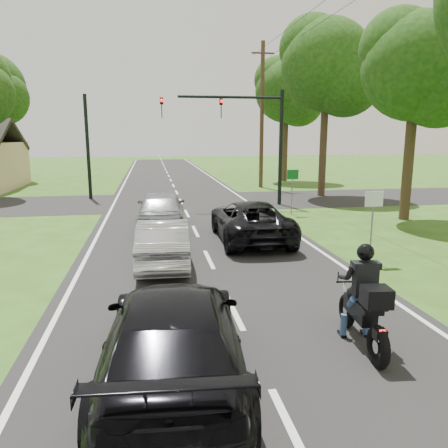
{
  "coord_description": "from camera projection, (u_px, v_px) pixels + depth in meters",
  "views": [
    {
      "loc": [
        -1.67,
        -8.64,
        3.71
      ],
      "look_at": [
        0.29,
        3.0,
        1.3
      ],
      "focal_mm": 35.0,
      "sensor_mm": 36.0,
      "label": 1
    }
  ],
  "objects": [
    {
      "name": "cross_road",
      "position": [
        181.0,
        201.0,
        24.82
      ],
      "size": [
        60.0,
        7.0,
        0.01
      ],
      "primitive_type": "cube",
      "color": "black",
      "rests_on": "ground"
    },
    {
      "name": "signal_pole_far",
      "position": [
        88.0,
        147.0,
        25.3
      ],
      "size": [
        0.2,
        0.2,
        6.0
      ],
      "primitive_type": "cylinder",
      "color": "black",
      "rests_on": "ground"
    },
    {
      "name": "road",
      "position": [
        191.0,
        222.0,
        19.02
      ],
      "size": [
        8.0,
        100.0,
        0.01
      ],
      "primitive_type": "cube",
      "color": "black",
      "rests_on": "ground"
    },
    {
      "name": "tree_row_d",
      "position": [
        333.0,
        70.0,
        25.54
      ],
      "size": [
        5.76,
        5.58,
        10.45
      ],
      "color": "#332316",
      "rests_on": "ground"
    },
    {
      "name": "tree_row_e",
      "position": [
        291.0,
        95.0,
        34.44
      ],
      "size": [
        5.28,
        5.12,
        9.61
      ],
      "color": "#332316",
      "rests_on": "ground"
    },
    {
      "name": "dark_suv",
      "position": [
        250.0,
        220.0,
        15.57
      ],
      "size": [
        2.45,
        5.16,
        1.42
      ],
      "primitive_type": "imported",
      "rotation": [
        0.0,
        0.0,
        3.12
      ],
      "color": "black",
      "rests_on": "road"
    },
    {
      "name": "sign_white",
      "position": [
        373.0,
        209.0,
        12.68
      ],
      "size": [
        0.55,
        0.07,
        2.12
      ],
      "color": "slate",
      "rests_on": "ground"
    },
    {
      "name": "ground",
      "position": [
        234.0,
        311.0,
        9.36
      ],
      "size": [
        140.0,
        140.0,
        0.0
      ],
      "primitive_type": "plane",
      "color": "#2E4B15",
      "rests_on": "ground"
    },
    {
      "name": "silver_suv",
      "position": [
        161.0,
        210.0,
        17.27
      ],
      "size": [
        2.07,
        4.73,
        1.59
      ],
      "primitive_type": "imported",
      "rotation": [
        0.0,
        0.0,
        3.1
      ],
      "color": "#A5A8AD",
      "rests_on": "road"
    },
    {
      "name": "dark_car_behind",
      "position": [
        173.0,
        336.0,
        6.56
      ],
      "size": [
        2.41,
        5.21,
        1.47
      ],
      "primitive_type": "imported",
      "rotation": [
        0.0,
        0.0,
        3.07
      ],
      "color": "black",
      "rests_on": "road"
    },
    {
      "name": "traffic_signal",
      "position": [
        247.0,
        127.0,
        22.6
      ],
      "size": [
        6.38,
        0.44,
        6.0
      ],
      "color": "black",
      "rests_on": "ground"
    },
    {
      "name": "silver_sedan",
      "position": [
        163.0,
        242.0,
        12.58
      ],
      "size": [
        1.58,
        4.12,
        1.34
      ],
      "primitive_type": "imported",
      "rotation": [
        0.0,
        0.0,
        3.1
      ],
      "color": "silver",
      "rests_on": "road"
    },
    {
      "name": "sign_green",
      "position": [
        292.0,
        181.0,
        20.44
      ],
      "size": [
        0.55,
        0.07,
        2.12
      ],
      "color": "slate",
      "rests_on": "ground"
    },
    {
      "name": "tree_row_c",
      "position": [
        424.0,
        73.0,
        18.2
      ],
      "size": [
        4.8,
        4.65,
        8.76
      ],
      "color": "#332316",
      "rests_on": "ground"
    },
    {
      "name": "utility_pole_far",
      "position": [
        262.0,
        115.0,
        30.61
      ],
      "size": [
        1.6,
        0.28,
        10.0
      ],
      "color": "#4C3222",
      "rests_on": "ground"
    },
    {
      "name": "motorcycle_rider",
      "position": [
        364.0,
        307.0,
        7.68
      ],
      "size": [
        0.66,
        2.2,
        1.9
      ],
      "rotation": [
        0.0,
        0.0,
        -0.1
      ],
      "color": "black",
      "rests_on": "ground"
    }
  ]
}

